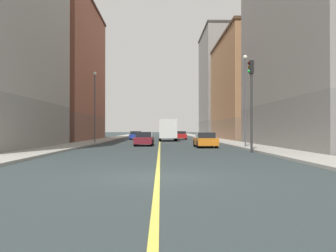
# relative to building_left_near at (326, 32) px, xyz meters

# --- Properties ---
(ground_plane) EXTENTS (400.00, 400.00, 0.00)m
(ground_plane) POSITION_rel_building_left_near_xyz_m (-14.74, -19.71, -10.25)
(ground_plane) COLOR #2D3739
(ground_plane) RESTS_ON ground
(sidewalk_left) EXTENTS (2.96, 168.00, 0.15)m
(sidewalk_left) POSITION_rel_building_left_near_xyz_m (-6.46, 29.29, -10.18)
(sidewalk_left) COLOR #9E9B93
(sidewalk_left) RESTS_ON ground
(sidewalk_right) EXTENTS (2.96, 168.00, 0.15)m
(sidewalk_right) POSITION_rel_building_left_near_xyz_m (-23.02, 29.29, -10.18)
(sidewalk_right) COLOR #9E9B93
(sidewalk_right) RESTS_ON ground
(lane_center_stripe) EXTENTS (0.16, 154.00, 0.01)m
(lane_center_stripe) POSITION_rel_building_left_near_xyz_m (-14.74, 29.29, -10.25)
(lane_center_stripe) COLOR #E5D14C
(lane_center_stripe) RESTS_ON ground
(building_left_near) EXTENTS (10.26, 23.19, 20.49)m
(building_left_near) POSITION_rel_building_left_near_xyz_m (0.00, 0.00, 0.00)
(building_left_near) COLOR slate
(building_left_near) RESTS_ON ground
(building_left_mid) EXTENTS (10.26, 23.04, 16.35)m
(building_left_mid) POSITION_rel_building_left_near_xyz_m (-0.00, 26.42, -2.07)
(building_left_mid) COLOR #8F6B4F
(building_left_mid) RESTS_ON ground
(building_left_far) EXTENTS (10.26, 18.87, 23.85)m
(building_left_far) POSITION_rel_building_left_near_xyz_m (-0.00, 50.98, 1.68)
(building_left_far) COLOR slate
(building_left_far) RESTS_ON ground
(building_right_midblock) EXTENTS (10.26, 23.46, 20.32)m
(building_right_midblock) POSITION_rel_building_left_near_xyz_m (-29.48, 21.70, -0.08)
(building_right_midblock) COLOR brown
(building_right_midblock) RESTS_ON ground
(traffic_light_left_near) EXTENTS (0.40, 0.32, 6.40)m
(traffic_light_left_near) POSITION_rel_building_left_near_xyz_m (-8.35, -6.86, -6.14)
(traffic_light_left_near) COLOR #2D2D2D
(traffic_light_left_near) RESTS_ON ground
(street_lamp_left_near) EXTENTS (0.36, 0.36, 7.87)m
(street_lamp_left_near) POSITION_rel_building_left_near_xyz_m (-7.34, -0.75, -5.39)
(street_lamp_left_near) COLOR #4C4C51
(street_lamp_left_near) RESTS_ON ground
(street_lamp_right_near) EXTENTS (0.36, 0.36, 8.06)m
(street_lamp_right_near) POSITION_rel_building_left_near_xyz_m (-22.14, 9.82, -5.30)
(street_lamp_right_near) COLOR #4C4C51
(street_lamp_right_near) RESTS_ON ground
(car_blue) EXTENTS (1.94, 4.04, 1.33)m
(car_blue) POSITION_rel_building_left_near_xyz_m (-18.54, 26.14, -9.60)
(car_blue) COLOR #23389E
(car_blue) RESTS_ON ground
(car_yellow) EXTENTS (1.89, 4.31, 1.26)m
(car_yellow) POSITION_rel_building_left_near_xyz_m (-13.38, 39.15, -9.63)
(car_yellow) COLOR gold
(car_yellow) RESTS_ON ground
(car_orange) EXTENTS (1.88, 4.17, 1.34)m
(car_orange) POSITION_rel_building_left_near_xyz_m (-10.62, 0.72, -9.61)
(car_orange) COLOR orange
(car_orange) RESTS_ON ground
(car_maroon) EXTENTS (1.87, 4.14, 1.37)m
(car_maroon) POSITION_rel_building_left_near_xyz_m (-16.26, 4.09, -9.60)
(car_maroon) COLOR maroon
(car_maroon) RESTS_ON ground
(car_red) EXTENTS (1.93, 4.30, 1.32)m
(car_red) POSITION_rel_building_left_near_xyz_m (-11.39, 27.22, -9.59)
(car_red) COLOR red
(car_red) RESTS_ON ground
(box_truck) EXTENTS (2.46, 6.50, 2.99)m
(box_truck) POSITION_rel_building_left_near_xyz_m (-13.63, 18.59, -8.67)
(box_truck) COLOR maroon
(box_truck) RESTS_ON ground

